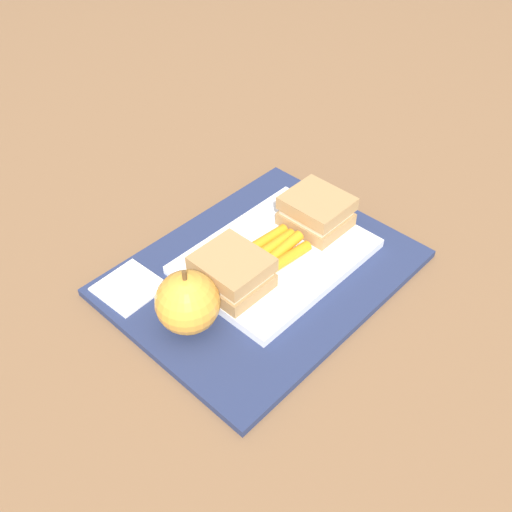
# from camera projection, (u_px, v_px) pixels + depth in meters

# --- Properties ---
(ground_plane) EXTENTS (2.40, 2.40, 0.00)m
(ground_plane) POSITION_uv_depth(u_px,v_px,m) (263.00, 275.00, 0.74)
(ground_plane) COLOR brown
(lunchbag_mat) EXTENTS (0.36, 0.28, 0.01)m
(lunchbag_mat) POSITION_uv_depth(u_px,v_px,m) (263.00, 273.00, 0.74)
(lunchbag_mat) COLOR navy
(lunchbag_mat) RESTS_ON ground_plane
(food_tray) EXTENTS (0.23, 0.17, 0.01)m
(food_tray) POSITION_uv_depth(u_px,v_px,m) (276.00, 256.00, 0.74)
(food_tray) COLOR white
(food_tray) RESTS_ON lunchbag_mat
(sandwich_half_left) EXTENTS (0.07, 0.08, 0.04)m
(sandwich_half_left) POSITION_uv_depth(u_px,v_px,m) (316.00, 211.00, 0.76)
(sandwich_half_left) COLOR #9E7A4C
(sandwich_half_left) RESTS_ON food_tray
(sandwich_half_right) EXTENTS (0.07, 0.08, 0.04)m
(sandwich_half_right) POSITION_uv_depth(u_px,v_px,m) (232.00, 272.00, 0.68)
(sandwich_half_right) COLOR #9E7A4C
(sandwich_half_right) RESTS_ON food_tray
(carrot_sticks_bundle) EXTENTS (0.08, 0.06, 0.02)m
(carrot_sticks_bundle) POSITION_uv_depth(u_px,v_px,m) (276.00, 249.00, 0.73)
(carrot_sticks_bundle) COLOR orange
(carrot_sticks_bundle) RESTS_ON food_tray
(apple) EXTENTS (0.07, 0.07, 0.08)m
(apple) POSITION_uv_depth(u_px,v_px,m) (186.00, 301.00, 0.64)
(apple) COLOR gold
(apple) RESTS_ON lunchbag_mat
(paper_napkin) EXTENTS (0.07, 0.07, 0.00)m
(paper_napkin) POSITION_uv_depth(u_px,v_px,m) (129.00, 287.00, 0.71)
(paper_napkin) COLOR white
(paper_napkin) RESTS_ON lunchbag_mat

